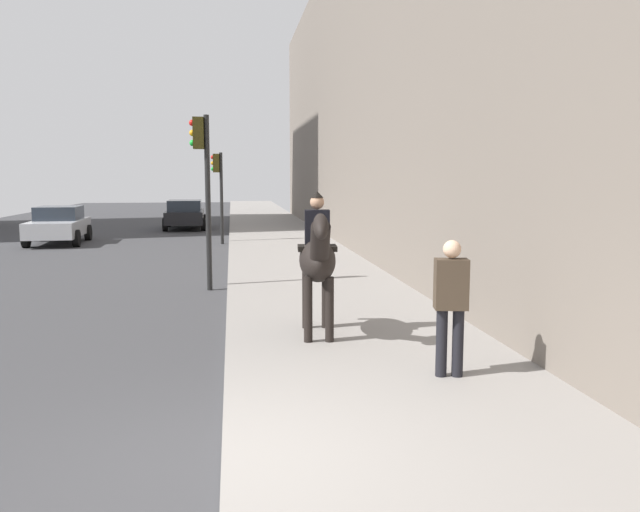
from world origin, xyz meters
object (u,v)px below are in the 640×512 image
object	(u,v)px
pedestrian_greeting	(451,299)
traffic_light_far_curb	(219,183)
car_near_lane	(59,225)
car_far_lane	(185,214)
mounted_horse_near	(318,257)
traffic_light_near_curb	(203,174)

from	to	relation	value
pedestrian_greeting	traffic_light_far_curb	world-z (taller)	traffic_light_far_curb
car_near_lane	car_far_lane	distance (m)	7.80
mounted_horse_near	traffic_light_far_curb	world-z (taller)	traffic_light_far_curb
traffic_light_near_curb	mounted_horse_near	bearing A→B (deg)	-158.96
traffic_light_near_curb	traffic_light_far_curb	size ratio (longest dim) A/B	1.13
car_near_lane	traffic_light_far_curb	world-z (taller)	traffic_light_far_curb
pedestrian_greeting	car_far_lane	size ratio (longest dim) A/B	0.39
pedestrian_greeting	traffic_light_near_curb	bearing A→B (deg)	34.33
car_far_lane	traffic_light_far_curb	xyz separation A→B (m)	(-7.47, -1.82, 1.60)
mounted_horse_near	car_near_lane	bearing A→B (deg)	-149.00
pedestrian_greeting	mounted_horse_near	bearing A→B (deg)	41.06
mounted_horse_near	pedestrian_greeting	size ratio (longest dim) A/B	1.32
traffic_light_near_curb	pedestrian_greeting	bearing A→B (deg)	-155.66
traffic_light_near_curb	car_far_lane	bearing A→B (deg)	5.45
car_far_lane	traffic_light_near_curb	size ratio (longest dim) A/B	1.12
car_near_lane	traffic_light_near_curb	xyz separation A→B (m)	(-11.12, -6.03, 1.90)
mounted_horse_near	traffic_light_far_curb	size ratio (longest dim) A/B	0.64
mounted_horse_near	traffic_light_near_curb	size ratio (longest dim) A/B	0.57
mounted_horse_near	traffic_light_far_curb	bearing A→B (deg)	-168.58
mounted_horse_near	car_near_lane	size ratio (longest dim) A/B	0.55
car_near_lane	car_far_lane	size ratio (longest dim) A/B	0.93
car_near_lane	traffic_light_far_curb	size ratio (longest dim) A/B	1.17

